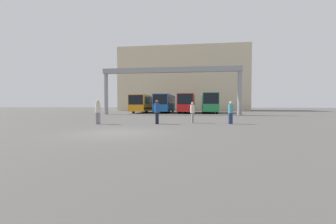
{
  "coord_description": "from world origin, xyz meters",
  "views": [
    {
      "loc": [
        4.14,
        -10.93,
        1.44
      ],
      "look_at": [
        -0.69,
        23.61,
        0.3
      ],
      "focal_mm": 24.0,
      "sensor_mm": 36.0,
      "label": 1
    }
  ],
  "objects_px": {
    "pedestrian_mid_left": "(157,111)",
    "bus_slot_3": "(209,102)",
    "pedestrian_near_right": "(231,112)",
    "bus_slot_2": "(187,102)",
    "bus_slot_0": "(144,103)",
    "bus_slot_1": "(165,103)",
    "pedestrian_mid_right": "(192,112)",
    "pedestrian_near_left": "(98,111)"
  },
  "relations": [
    {
      "from": "bus_slot_3",
      "to": "bus_slot_0",
      "type": "bearing_deg",
      "value": 179.14
    },
    {
      "from": "pedestrian_near_left",
      "to": "bus_slot_2",
      "type": "bearing_deg",
      "value": -103.22
    },
    {
      "from": "bus_slot_0",
      "to": "pedestrian_near_right",
      "type": "bearing_deg",
      "value": -61.9
    },
    {
      "from": "bus_slot_2",
      "to": "bus_slot_0",
      "type": "bearing_deg",
      "value": 175.33
    },
    {
      "from": "pedestrian_mid_left",
      "to": "bus_slot_3",
      "type": "bearing_deg",
      "value": 179.24
    },
    {
      "from": "bus_slot_3",
      "to": "pedestrian_mid_right",
      "type": "bearing_deg",
      "value": -95.78
    },
    {
      "from": "bus_slot_0",
      "to": "pedestrian_near_left",
      "type": "distance_m",
      "value": 24.8
    },
    {
      "from": "bus_slot_1",
      "to": "pedestrian_near_right",
      "type": "height_order",
      "value": "bus_slot_1"
    },
    {
      "from": "bus_slot_0",
      "to": "bus_slot_3",
      "type": "distance_m",
      "value": 11.75
    },
    {
      "from": "bus_slot_1",
      "to": "pedestrian_mid_right",
      "type": "distance_m",
      "value": 22.87
    },
    {
      "from": "bus_slot_2",
      "to": "pedestrian_mid_right",
      "type": "xyz_separation_m",
      "value": [
        1.64,
        -21.99,
        -0.97
      ]
    },
    {
      "from": "bus_slot_1",
      "to": "pedestrian_mid_left",
      "type": "height_order",
      "value": "bus_slot_1"
    },
    {
      "from": "bus_slot_3",
      "to": "pedestrian_near_left",
      "type": "bearing_deg",
      "value": -110.5
    },
    {
      "from": "bus_slot_0",
      "to": "bus_slot_1",
      "type": "bearing_deg",
      "value": -6.84
    },
    {
      "from": "bus_slot_2",
      "to": "bus_slot_3",
      "type": "xyz_separation_m",
      "value": [
        3.92,
        0.46,
        0.07
      ]
    },
    {
      "from": "pedestrian_near_right",
      "to": "pedestrian_mid_left",
      "type": "bearing_deg",
      "value": 167.51
    },
    {
      "from": "bus_slot_0",
      "to": "pedestrian_near_left",
      "type": "height_order",
      "value": "bus_slot_0"
    },
    {
      "from": "bus_slot_2",
      "to": "pedestrian_mid_left",
      "type": "distance_m",
      "value": 23.3
    },
    {
      "from": "bus_slot_3",
      "to": "pedestrian_near_left",
      "type": "xyz_separation_m",
      "value": [
        -9.15,
        -24.47,
        -0.96
      ]
    },
    {
      "from": "pedestrian_near_left",
      "to": "pedestrian_near_right",
      "type": "xyz_separation_m",
      "value": [
        9.73,
        1.56,
        -0.05
      ]
    },
    {
      "from": "bus_slot_2",
      "to": "pedestrian_mid_left",
      "type": "xyz_separation_m",
      "value": [
        -0.94,
        -23.27,
        -0.9
      ]
    },
    {
      "from": "pedestrian_near_right",
      "to": "bus_slot_1",
      "type": "bearing_deg",
      "value": 89.32
    },
    {
      "from": "pedestrian_mid_left",
      "to": "pedestrian_near_right",
      "type": "distance_m",
      "value": 5.49
    },
    {
      "from": "bus_slot_1",
      "to": "pedestrian_near_left",
      "type": "distance_m",
      "value": 24.23
    },
    {
      "from": "bus_slot_2",
      "to": "pedestrian_near_left",
      "type": "distance_m",
      "value": 24.59
    },
    {
      "from": "bus_slot_3",
      "to": "pedestrian_mid_left",
      "type": "distance_m",
      "value": 24.24
    },
    {
      "from": "pedestrian_mid_left",
      "to": "bus_slot_1",
      "type": "bearing_deg",
      "value": -161.95
    },
    {
      "from": "bus_slot_0",
      "to": "pedestrian_mid_right",
      "type": "relative_size",
      "value": 7.01
    },
    {
      "from": "bus_slot_0",
      "to": "bus_slot_1",
      "type": "xyz_separation_m",
      "value": [
        3.92,
        -0.47,
        0.05
      ]
    },
    {
      "from": "pedestrian_near_right",
      "to": "pedestrian_near_left",
      "type": "bearing_deg",
      "value": 168.06
    },
    {
      "from": "pedestrian_near_left",
      "to": "bus_slot_1",
      "type": "bearing_deg",
      "value": -94.04
    },
    {
      "from": "bus_slot_0",
      "to": "bus_slot_3",
      "type": "height_order",
      "value": "bus_slot_3"
    },
    {
      "from": "bus_slot_0",
      "to": "pedestrian_mid_left",
      "type": "bearing_deg",
      "value": -73.91
    },
    {
      "from": "bus_slot_0",
      "to": "pedestrian_mid_left",
      "type": "height_order",
      "value": "bus_slot_0"
    },
    {
      "from": "bus_slot_3",
      "to": "bus_slot_2",
      "type": "bearing_deg",
      "value": -173.26
    },
    {
      "from": "pedestrian_mid_left",
      "to": "pedestrian_near_left",
      "type": "xyz_separation_m",
      "value": [
        -4.29,
        -0.74,
        0.0
      ]
    },
    {
      "from": "bus_slot_1",
      "to": "pedestrian_mid_left",
      "type": "bearing_deg",
      "value": -82.76
    },
    {
      "from": "bus_slot_1",
      "to": "pedestrian_near_left",
      "type": "bearing_deg",
      "value": -93.11
    },
    {
      "from": "pedestrian_mid_right",
      "to": "bus_slot_0",
      "type": "bearing_deg",
      "value": -165.33
    },
    {
      "from": "bus_slot_3",
      "to": "pedestrian_mid_left",
      "type": "bearing_deg",
      "value": -101.56
    },
    {
      "from": "bus_slot_2",
      "to": "pedestrian_mid_right",
      "type": "relative_size",
      "value": 6.23
    },
    {
      "from": "bus_slot_3",
      "to": "pedestrian_mid_left",
      "type": "relative_size",
      "value": 6.27
    }
  ]
}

